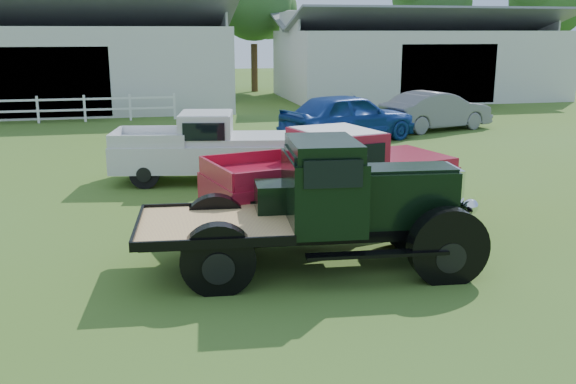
{
  "coord_description": "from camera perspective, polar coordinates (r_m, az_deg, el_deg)",
  "views": [
    {
      "loc": [
        -2.36,
        -10.25,
        4.01
      ],
      "look_at": [
        0.2,
        1.2,
        1.05
      ],
      "focal_mm": 40.0,
      "sensor_mm": 36.0,
      "label": 1
    }
  ],
  "objects": [
    {
      "name": "shed_right",
      "position": [
        40.71,
        11.34,
        11.91
      ],
      "size": [
        16.8,
        9.2,
        5.2
      ],
      "primitive_type": null,
      "color": "silver",
      "rests_on": "ground"
    },
    {
      "name": "vintage_flatbed",
      "position": [
        10.9,
        2.52,
        -1.18
      ],
      "size": [
        5.87,
        2.76,
        2.25
      ],
      "primitive_type": null,
      "rotation": [
        0.0,
        0.0,
        -0.09
      ],
      "color": "black",
      "rests_on": "ground"
    },
    {
      "name": "tree_e",
      "position": [
        50.89,
        21.94,
        14.01
      ],
      "size": [
        5.7,
        5.7,
        9.5
      ],
      "primitive_type": null,
      "color": "#324E1F",
      "rests_on": "ground"
    },
    {
      "name": "white_pickup",
      "position": [
        17.6,
        -7.55,
        3.93
      ],
      "size": [
        5.27,
        2.79,
        1.84
      ],
      "primitive_type": null,
      "rotation": [
        0.0,
        0.0,
        -0.18
      ],
      "color": "silver",
      "rests_on": "ground"
    },
    {
      "name": "tree_d",
      "position": [
        48.72,
        12.53,
        15.0
      ],
      "size": [
        6.0,
        6.0,
        10.0
      ],
      "primitive_type": null,
      "color": "#324E1F",
      "rests_on": "ground"
    },
    {
      "name": "tree_c",
      "position": [
        43.87,
        -3.06,
        14.78
      ],
      "size": [
        5.4,
        5.4,
        9.0
      ],
      "primitive_type": null,
      "color": "#324E1F",
      "rests_on": "ground"
    },
    {
      "name": "fence_rail",
      "position": [
        30.95,
        -23.19,
        6.7
      ],
      "size": [
        14.2,
        0.16,
        1.2
      ],
      "primitive_type": null,
      "color": "white",
      "rests_on": "ground"
    },
    {
      "name": "ground",
      "position": [
        11.25,
        0.34,
        -6.71
      ],
      "size": [
        120.0,
        120.0,
        0.0
      ],
      "primitive_type": "plane",
      "color": "#46671B"
    },
    {
      "name": "misc_car_grey",
      "position": [
        27.4,
        13.05,
        7.05
      ],
      "size": [
        5.08,
        2.97,
        1.58
      ],
      "primitive_type": "imported",
      "rotation": [
        0.0,
        0.0,
        1.86
      ],
      "color": "slate",
      "rests_on": "ground"
    },
    {
      "name": "tree_b",
      "position": [
        44.31,
        -15.33,
        15.93
      ],
      "size": [
        6.9,
        6.9,
        11.5
      ],
      "primitive_type": null,
      "color": "#324E1F",
      "rests_on": "ground"
    },
    {
      "name": "red_pickup",
      "position": [
        13.71,
        3.87,
        1.47
      ],
      "size": [
        5.85,
        3.35,
        2.01
      ],
      "primitive_type": null,
      "rotation": [
        0.0,
        0.0,
        0.24
      ],
      "color": "#A5162E",
      "rests_on": "ground"
    },
    {
      "name": "shed_left",
      "position": [
        36.56,
        -20.31,
        11.41
      ],
      "size": [
        18.8,
        10.2,
        5.6
      ],
      "primitive_type": null,
      "color": "silver",
      "rests_on": "ground"
    },
    {
      "name": "misc_car_blue",
      "position": [
        24.04,
        5.39,
        6.68
      ],
      "size": [
        5.71,
        3.79,
        1.81
      ],
      "primitive_type": "imported",
      "rotation": [
        0.0,
        0.0,
        1.91
      ],
      "color": "navy",
      "rests_on": "ground"
    }
  ]
}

